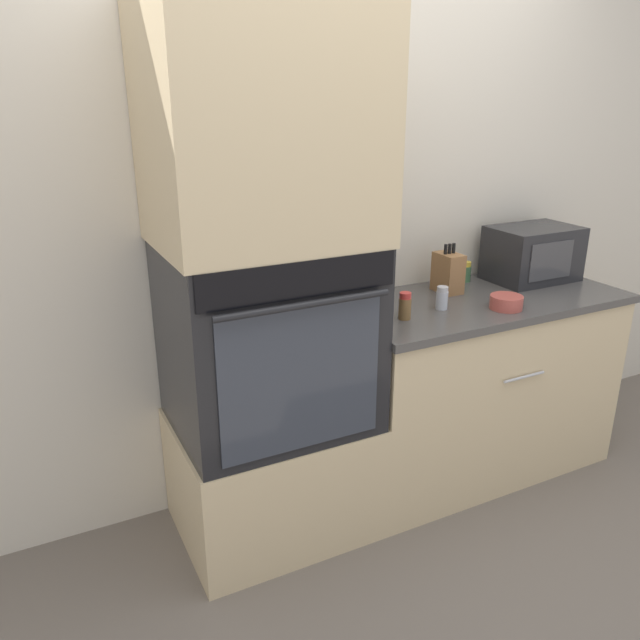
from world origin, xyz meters
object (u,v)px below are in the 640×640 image
at_px(microwave, 533,254).
at_px(condiment_jar_near, 442,298).
at_px(condiment_jar_far, 405,306).
at_px(condiment_jar_mid, 465,272).
at_px(bowl, 506,302).
at_px(knife_block, 448,272).
at_px(wall_oven, 269,336).

relative_size(microwave, condiment_jar_near, 4.27).
bearing_deg(condiment_jar_far, condiment_jar_near, 8.78).
xyz_separation_m(condiment_jar_mid, condiment_jar_far, (-0.57, -0.32, 0.01)).
distance_m(bowl, condiment_jar_far, 0.47).
bearing_deg(condiment_jar_mid, condiment_jar_near, -141.26).
xyz_separation_m(bowl, condiment_jar_far, (-0.46, 0.09, 0.03)).
xyz_separation_m(microwave, condiment_jar_near, (-0.66, -0.16, -0.08)).
xyz_separation_m(knife_block, bowl, (0.08, -0.31, -0.06)).
height_order(knife_block, condiment_jar_mid, knife_block).
relative_size(bowl, condiment_jar_near, 1.40).
height_order(microwave, bowl, microwave).
bearing_deg(condiment_jar_mid, bowl, -104.85).
bearing_deg(condiment_jar_near, wall_oven, 176.15).
height_order(microwave, knife_block, microwave).
bearing_deg(bowl, condiment_jar_mid, 75.15).
relative_size(microwave, condiment_jar_mid, 4.31).
xyz_separation_m(bowl, condiment_jar_mid, (0.11, 0.41, 0.02)).
distance_m(bowl, condiment_jar_near, 0.28).
relative_size(wall_oven, condiment_jar_mid, 7.57).
relative_size(wall_oven, condiment_jar_near, 7.50).
bearing_deg(microwave, wall_oven, -175.57).
distance_m(condiment_jar_near, condiment_jar_far, 0.21).
height_order(wall_oven, knife_block, wall_oven).
xyz_separation_m(wall_oven, knife_block, (0.94, 0.13, 0.10)).
xyz_separation_m(microwave, condiment_jar_mid, (-0.31, 0.12, -0.08)).
bearing_deg(knife_block, condiment_jar_near, -132.73).
relative_size(condiment_jar_near, condiment_jar_mid, 1.01).
distance_m(wall_oven, microwave, 1.45).
bearing_deg(knife_block, bowl, -76.27).
relative_size(microwave, knife_block, 1.86).
height_order(microwave, condiment_jar_far, microwave).
distance_m(microwave, condiment_jar_far, 0.90).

